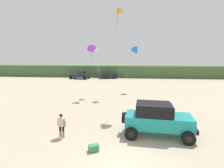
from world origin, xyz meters
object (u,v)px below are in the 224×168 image
jeep (157,118)px  cooler_box (94,148)px  distant_pickup (80,75)px  kite_pink_ribbon (94,50)px  person_watching (61,124)px  kite_orange_streamer (118,12)px  distant_sedan (108,76)px  kite_white_parafoil (136,51)px  kite_blue_swept (92,50)px

jeep → cooler_box: jeep is taller
distant_pickup → kite_pink_ribbon: size_ratio=0.72×
cooler_box → kite_pink_ribbon: kite_pink_ribbon is taller
person_watching → kite_orange_streamer: (2.81, 13.68, 10.32)m
kite_orange_streamer → distant_sedan: bearing=101.4°
jeep → kite_white_parafoil: kite_white_parafoil is taller
distant_pickup → jeep: bearing=-64.5°
kite_blue_swept → distant_pickup: bearing=110.9°
jeep → cooler_box: 4.74m
person_watching → cooler_box: size_ratio=2.98×
distant_sedan → person_watching: bearing=-101.6°
cooler_box → kite_blue_swept: bearing=74.9°
distant_pickup → kite_blue_swept: (7.22, -18.95, 5.23)m
distant_pickup → kite_white_parafoil: kite_white_parafoil is taller
jeep → kite_orange_streamer: kite_orange_streamer is taller
distant_pickup → kite_orange_streamer: kite_orange_streamer is taller
person_watching → kite_orange_streamer: 17.37m
cooler_box → kite_pink_ribbon: bearing=73.7°
kite_pink_ribbon → kite_white_parafoil: 6.71m
cooler_box → distant_pickup: 33.23m
distant_sedan → kite_orange_streamer: kite_orange_streamer is taller
person_watching → distant_sedan: bearing=91.5°
cooler_box → distant_sedan: distant_sedan is taller
kite_white_parafoil → kite_orange_streamer: (-2.52, -2.51, 5.09)m
cooler_box → kite_blue_swept: 14.33m
kite_pink_ribbon → kite_orange_streamer: 5.98m
kite_white_parafoil → jeep: bearing=-86.0°
jeep → kite_blue_swept: (-6.71, 10.26, 4.97)m
distant_pickup → kite_blue_swept: bearing=-69.1°
jeep → kite_white_parafoil: 16.00m
distant_pickup → distant_sedan: distant_pickup is taller
distant_pickup → kite_white_parafoil: 19.74m
distant_pickup → kite_blue_swept: kite_blue_swept is taller
jeep → cooler_box: bearing=-147.8°
jeep → distant_pickup: 32.36m
distant_sedan → kite_white_parafoil: size_ratio=0.60×
distant_pickup → distant_sedan: size_ratio=1.16×
cooler_box → kite_blue_swept: size_ratio=0.08×
kite_blue_swept → kite_orange_streamer: kite_orange_streamer is taller
distant_pickup → kite_orange_streamer: 22.07m
person_watching → kite_orange_streamer: kite_orange_streamer is taller
kite_blue_swept → person_watching: bearing=-88.3°
cooler_box → distant_pickup: size_ratio=0.11×
jeep → distant_sedan: bearing=103.3°
kite_orange_streamer → kite_white_parafoil: bearing=44.9°
kite_orange_streamer → kite_blue_swept: bearing=-142.4°
kite_pink_ribbon → kite_white_parafoil: size_ratio=0.98×
person_watching → distant_sedan: person_watching is taller
distant_sedan → kite_blue_swept: kite_blue_swept is taller
person_watching → kite_pink_ribbon: 13.61m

